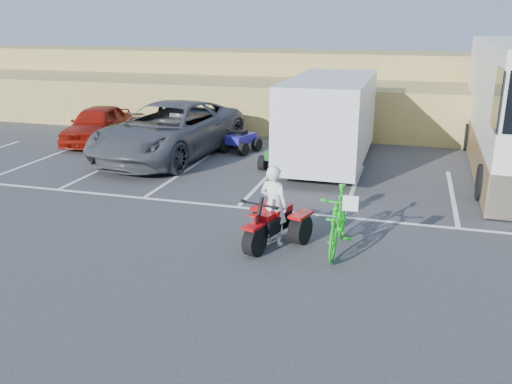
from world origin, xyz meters
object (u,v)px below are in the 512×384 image
(red_trike_atv, at_px, (270,246))
(rider, at_px, (274,205))
(grey_pickup, at_px, (169,130))
(green_dirt_bike, at_px, (338,220))
(quad_atv_blue, at_px, (241,152))
(cargo_trailer, at_px, (329,118))
(quad_atv_green, at_px, (279,168))
(red_car, at_px, (98,124))

(red_trike_atv, height_order, rider, rider)
(red_trike_atv, relative_size, grey_pickup, 0.25)
(rider, xyz_separation_m, green_dirt_bike, (1.37, 0.06, -0.21))
(green_dirt_bike, height_order, quad_atv_blue, green_dirt_bike)
(cargo_trailer, bearing_deg, quad_atv_green, -148.91)
(green_dirt_bike, distance_m, cargo_trailer, 7.15)
(rider, distance_m, red_car, 12.09)
(quad_atv_blue, bearing_deg, rider, -50.84)
(green_dirt_bike, bearing_deg, grey_pickup, 136.56)
(grey_pickup, bearing_deg, quad_atv_green, 1.13)
(cargo_trailer, bearing_deg, grey_pickup, -174.73)
(red_trike_atv, bearing_deg, grey_pickup, 145.62)
(red_trike_atv, height_order, grey_pickup, grey_pickup)
(rider, xyz_separation_m, red_car, (-9.14, 7.92, -0.16))
(red_trike_atv, bearing_deg, rider, 90.00)
(cargo_trailer, xyz_separation_m, quad_atv_green, (-1.45, -0.87, -1.55))
(rider, xyz_separation_m, cargo_trailer, (0.09, 7.04, 0.68))
(green_dirt_bike, height_order, quad_atv_green, green_dirt_bike)
(rider, bearing_deg, green_dirt_bike, -160.91)
(quad_atv_blue, bearing_deg, red_trike_atv, -51.46)
(cargo_trailer, bearing_deg, rider, -90.69)
(rider, distance_m, grey_pickup, 8.49)
(grey_pickup, relative_size, quad_atv_blue, 5.05)
(grey_pickup, bearing_deg, cargo_trailer, 11.54)
(rider, xyz_separation_m, quad_atv_blue, (-3.25, 7.93, -0.88))
(green_dirt_bike, bearing_deg, red_trike_atv, -171.80)
(green_dirt_bike, xyz_separation_m, quad_atv_green, (-2.74, 6.10, -0.66))
(grey_pickup, bearing_deg, quad_atv_blue, 39.09)
(cargo_trailer, relative_size, quad_atv_blue, 4.58)
(green_dirt_bike, bearing_deg, cargo_trailer, 100.59)
(red_trike_atv, height_order, green_dirt_bike, green_dirt_bike)
(red_car, bearing_deg, quad_atv_green, -21.84)
(quad_atv_green, bearing_deg, grey_pickup, -179.69)
(red_car, height_order, quad_atv_green, red_car)
(green_dirt_bike, bearing_deg, red_car, 143.35)
(red_trike_atv, xyz_separation_m, grey_pickup, (-5.39, 6.67, 0.94))
(rider, relative_size, quad_atv_green, 1.28)
(grey_pickup, height_order, red_car, grey_pickup)
(red_trike_atv, distance_m, rider, 0.89)
(green_dirt_bike, bearing_deg, quad_atv_blue, 120.53)
(grey_pickup, bearing_deg, red_trike_atv, -44.80)
(grey_pickup, xyz_separation_m, quad_atv_green, (4.07, -0.37, -0.94))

